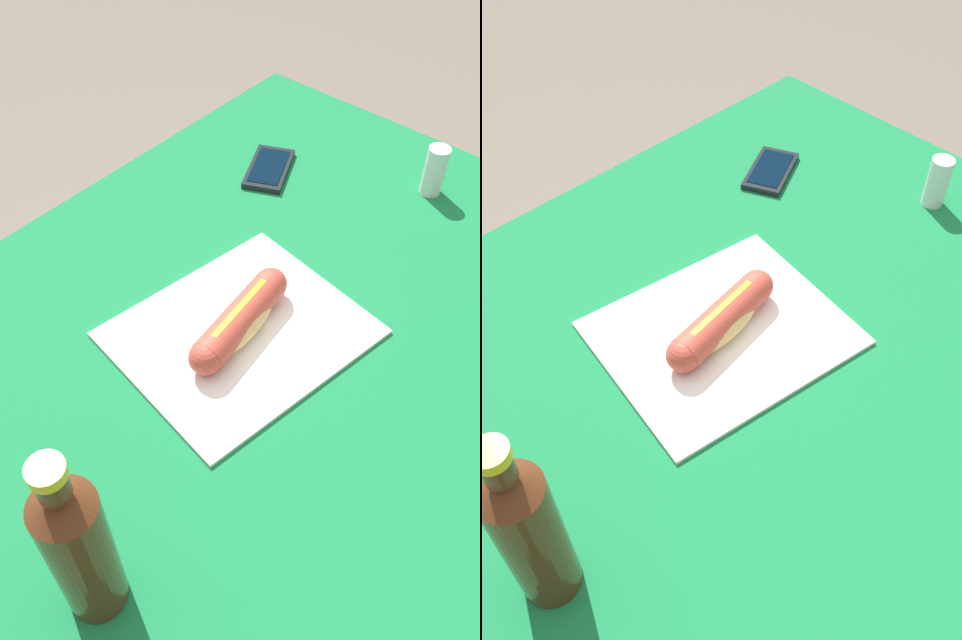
{
  "view_description": "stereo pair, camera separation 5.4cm",
  "coord_description": "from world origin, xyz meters",
  "views": [
    {
      "loc": [
        0.49,
        0.35,
        1.46
      ],
      "look_at": [
        0.04,
        -0.04,
        0.79
      ],
      "focal_mm": 37.35,
      "sensor_mm": 36.0,
      "label": 1
    },
    {
      "loc": [
        0.45,
        0.39,
        1.46
      ],
      "look_at": [
        0.04,
        -0.04,
        0.79
      ],
      "focal_mm": 37.35,
      "sensor_mm": 36.0,
      "label": 2
    }
  ],
  "objects": [
    {
      "name": "hot_dog",
      "position": [
        0.04,
        -0.04,
        0.79
      ],
      "size": [
        0.2,
        0.07,
        0.05
      ],
      "color": "#DBB26B",
      "rests_on": "paper_wrapper"
    },
    {
      "name": "paper_wrapper",
      "position": [
        0.04,
        -0.04,
        0.76
      ],
      "size": [
        0.36,
        0.32,
        0.01
      ],
      "primitive_type": "cube",
      "rotation": [
        0.0,
        0.0,
        -0.16
      ],
      "color": "white",
      "rests_on": "dining_table"
    },
    {
      "name": "dining_table",
      "position": [
        0.0,
        0.0,
        0.62
      ],
      "size": [
        1.12,
        0.9,
        0.76
      ],
      "color": "brown",
      "rests_on": "ground"
    },
    {
      "name": "ground_plane",
      "position": [
        0.0,
        0.0,
        0.0
      ],
      "size": [
        6.0,
        6.0,
        0.0
      ],
      "primitive_type": "plane",
      "color": "#6B6056",
      "rests_on": "ground"
    },
    {
      "name": "soda_bottle",
      "position": [
        0.4,
        0.08,
        0.88
      ],
      "size": [
        0.06,
        0.06,
        0.26
      ],
      "color": "#4C2814",
      "rests_on": "dining_table"
    },
    {
      "name": "cell_phone",
      "position": [
        -0.28,
        -0.24,
        0.77
      ],
      "size": [
        0.14,
        0.11,
        0.01
      ],
      "color": "black",
      "rests_on": "dining_table"
    },
    {
      "name": "salt_shaker",
      "position": [
        -0.41,
        -0.0,
        0.8
      ],
      "size": [
        0.04,
        0.04,
        0.09
      ],
      "primitive_type": "cylinder",
      "color": "silver",
      "rests_on": "dining_table"
    }
  ]
}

